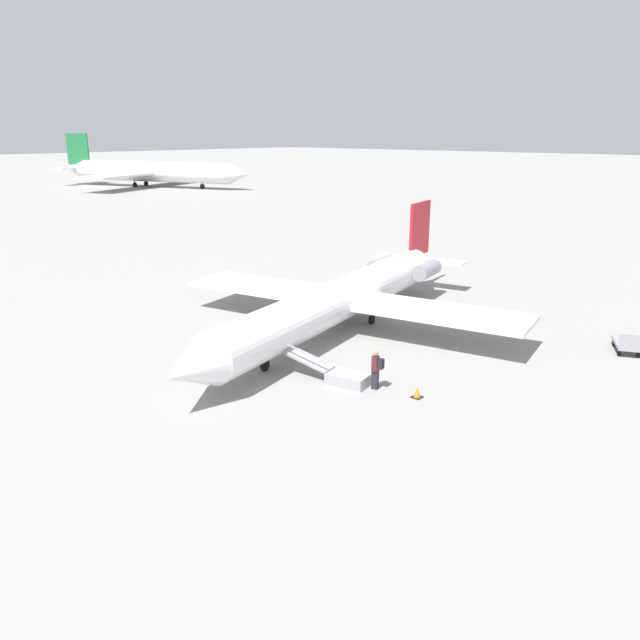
{
  "coord_description": "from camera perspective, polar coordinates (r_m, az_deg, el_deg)",
  "views": [
    {
      "loc": [
        25.39,
        21.55,
        10.75
      ],
      "look_at": [
        3.03,
        1.39,
        1.62
      ],
      "focal_mm": 35.0,
      "sensor_mm": 36.0,
      "label": 1
    }
  ],
  "objects": [
    {
      "name": "passenger",
      "position": [
        27.02,
        5.16,
        -4.34
      ],
      "size": [
        0.39,
        0.56,
        1.74
      ],
      "rotation": [
        0.0,
        0.0,
        -1.37
      ],
      "color": "#23232D",
      "rests_on": "ground"
    },
    {
      "name": "luggage_cart",
      "position": [
        35.13,
        26.26,
        -1.96
      ],
      "size": [
        2.46,
        1.97,
        1.22
      ],
      "rotation": [
        0.0,
        0.0,
        0.46
      ],
      "color": "gray",
      "rests_on": "ground"
    },
    {
      "name": "airplane_far_left",
      "position": [
        132.44,
        -15.29,
        12.99
      ],
      "size": [
        32.98,
        42.52,
        10.37
      ],
      "rotation": [
        0.0,
        0.0,
        1.92
      ],
      "color": "silver",
      "rests_on": "ground"
    },
    {
      "name": "ground_plane",
      "position": [
        34.99,
        1.64,
        -1.02
      ],
      "size": [
        600.0,
        600.0,
        0.0
      ],
      "primitive_type": "plane",
      "color": "gray"
    },
    {
      "name": "boarding_stairs",
      "position": [
        27.83,
        1.83,
        -5.05
      ],
      "size": [
        1.81,
        4.13,
        1.57
      ],
      "rotation": [
        0.0,
        0.0,
        -1.37
      ],
      "color": "#99999E",
      "rests_on": "ground"
    },
    {
      "name": "airplane_main",
      "position": [
        35.19,
        2.33,
        2.16
      ],
      "size": [
        27.12,
        20.83,
        6.09
      ],
      "rotation": [
        0.0,
        0.0,
        0.2
      ],
      "color": "white",
      "rests_on": "ground"
    },
    {
      "name": "traffic_cone_near_stairs",
      "position": [
        26.7,
        8.88,
        -6.58
      ],
      "size": [
        0.43,
        0.43,
        0.47
      ],
      "color": "black",
      "rests_on": "ground"
    }
  ]
}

